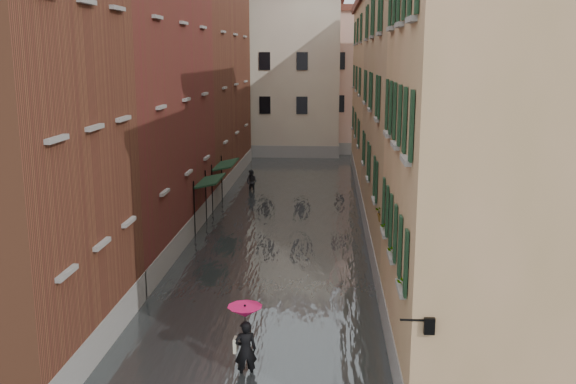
% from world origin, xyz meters
% --- Properties ---
extents(ground, '(120.00, 120.00, 0.00)m').
position_xyz_m(ground, '(0.00, 0.00, 0.00)').
color(ground, '#545456').
rests_on(ground, ground).
extents(floodwater, '(10.00, 60.00, 0.20)m').
position_xyz_m(floodwater, '(0.00, 13.00, 0.10)').
color(floodwater, '#464C4D').
rests_on(floodwater, ground).
extents(building_left_mid, '(6.00, 14.00, 12.50)m').
position_xyz_m(building_left_mid, '(-7.00, 9.00, 6.25)').
color(building_left_mid, '#5C1F1D').
rests_on(building_left_mid, ground).
extents(building_left_far, '(6.00, 16.00, 14.00)m').
position_xyz_m(building_left_far, '(-7.00, 24.00, 7.00)').
color(building_left_far, brown).
rests_on(building_left_far, ground).
extents(building_right_near, '(6.00, 8.00, 11.50)m').
position_xyz_m(building_right_near, '(7.00, -2.00, 5.75)').
color(building_right_near, '#9A7C4F').
rests_on(building_right_near, ground).
extents(building_right_mid, '(6.00, 14.00, 13.00)m').
position_xyz_m(building_right_mid, '(7.00, 9.00, 6.50)').
color(building_right_mid, '#9B795E').
rests_on(building_right_mid, ground).
extents(building_right_far, '(6.00, 16.00, 11.50)m').
position_xyz_m(building_right_far, '(7.00, 24.00, 5.75)').
color(building_right_far, '#9A7C4F').
rests_on(building_right_far, ground).
extents(building_end_cream, '(12.00, 9.00, 13.00)m').
position_xyz_m(building_end_cream, '(-3.00, 38.00, 6.50)').
color(building_end_cream, beige).
rests_on(building_end_cream, ground).
extents(building_end_pink, '(10.00, 9.00, 12.00)m').
position_xyz_m(building_end_pink, '(6.00, 40.00, 6.00)').
color(building_end_pink, '#C9A38D').
rests_on(building_end_pink, ground).
extents(awning_near, '(1.09, 2.88, 2.80)m').
position_xyz_m(awning_near, '(-3.49, 11.40, 2.46)').
color(awning_near, '#15301C').
rests_on(awning_near, ground).
extents(awning_far, '(1.09, 3.15, 2.80)m').
position_xyz_m(awning_far, '(-3.48, 16.11, 2.47)').
color(awning_far, '#15301C').
rests_on(awning_far, ground).
extents(wall_lantern, '(0.71, 0.22, 0.35)m').
position_xyz_m(wall_lantern, '(4.33, -6.00, 3.01)').
color(wall_lantern, black).
rests_on(wall_lantern, ground).
extents(window_planters, '(0.59, 7.93, 0.84)m').
position_xyz_m(window_planters, '(4.12, -0.71, 3.51)').
color(window_planters, brown).
rests_on(window_planters, ground).
extents(pedestrian_main, '(0.92, 0.92, 2.06)m').
position_xyz_m(pedestrian_main, '(0.11, -2.95, 1.23)').
color(pedestrian_main, black).
rests_on(pedestrian_main, ground).
extents(pedestrian_far, '(0.90, 0.82, 1.50)m').
position_xyz_m(pedestrian_far, '(-2.53, 20.27, 0.75)').
color(pedestrian_far, black).
rests_on(pedestrian_far, ground).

